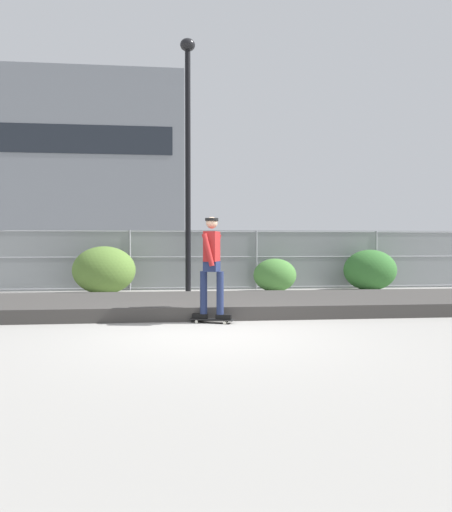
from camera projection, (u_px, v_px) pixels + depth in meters
The scene contains 13 objects.
ground_plane at pixel (209, 334), 7.32m from camera, with size 120.00×120.00×0.00m, color gray.
gravel_berm at pixel (201, 304), 9.96m from camera, with size 15.38×2.96×0.26m, color #3D3A38.
skateboard at pixel (212, 320), 8.37m from camera, with size 0.82×0.45×0.07m.
skater at pixel (212, 261), 8.34m from camera, with size 0.71×0.62×1.84m.
chain_fence at pixel (194, 260), 14.44m from camera, with size 19.77×0.06×1.85m.
street_lamp at pixel (188, 137), 13.61m from camera, with size 0.44×0.44×7.43m.
parked_car_near at pixel (72, 261), 16.38m from camera, with size 4.47×2.09×1.66m.
parked_car_mid at pixel (243, 260), 16.83m from camera, with size 4.44×2.03×1.66m.
parked_car_far at pixel (387, 259), 17.66m from camera, with size 4.40×1.95×1.66m.
library_building at pixel (53, 174), 46.91m from camera, with size 26.37×14.45×16.96m.
shrub_left at pixel (104, 270), 13.13m from camera, with size 1.76×1.44×1.36m.
shrub_center at pixel (275, 275), 13.78m from camera, with size 1.28×1.05×0.99m.
shrub_right at pixel (370, 270), 14.15m from camera, with size 1.62×1.32×1.25m.
Camera 1 is at (-0.47, -7.27, 1.43)m, focal length 32.52 mm.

